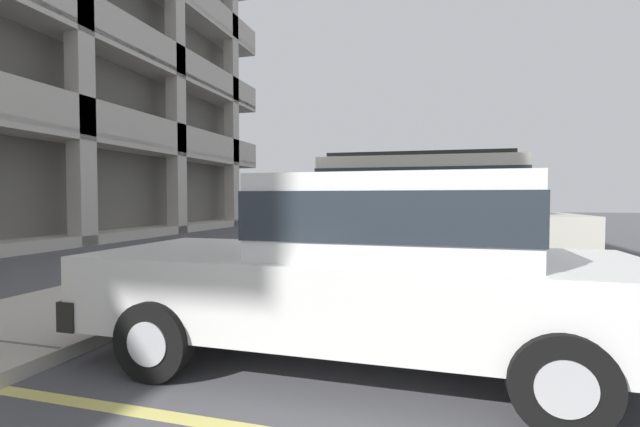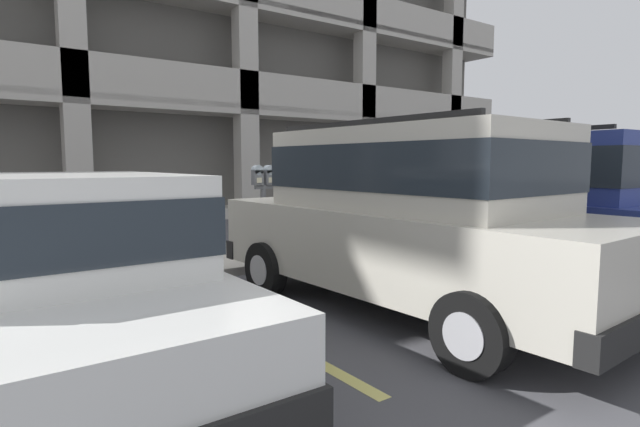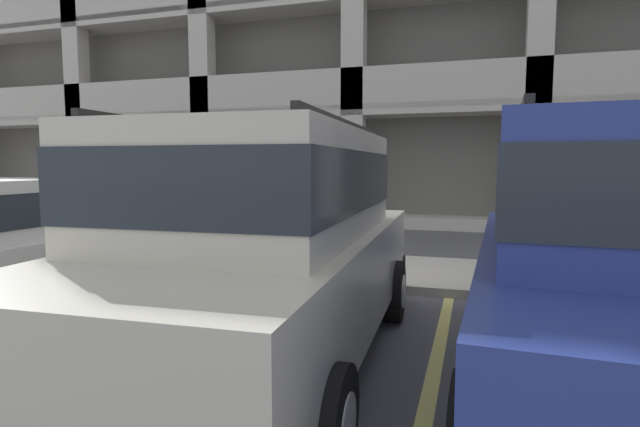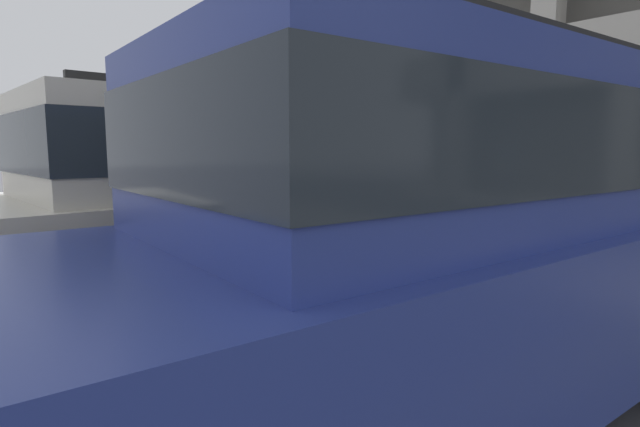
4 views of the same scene
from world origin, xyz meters
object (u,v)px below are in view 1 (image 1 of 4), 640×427
(silver_suv, at_px, (415,216))
(parking_meter_near, at_px, (249,207))
(dark_hatchback, at_px, (418,211))
(parking_meter_far, at_px, (333,208))
(red_sedan, at_px, (369,263))

(silver_suv, bearing_deg, parking_meter_near, 92.30)
(dark_hatchback, distance_m, parking_meter_far, 4.15)
(silver_suv, relative_size, red_sedan, 1.08)
(silver_suv, height_order, red_sedan, silver_suv)
(red_sedan, xyz_separation_m, dark_hatchback, (6.02, -0.11, 0.27))
(parking_meter_far, bearing_deg, red_sedan, -164.31)
(red_sedan, bearing_deg, parking_meter_near, 39.14)
(dark_hatchback, xyz_separation_m, parking_meter_far, (3.16, 2.69, -0.02))
(dark_hatchback, xyz_separation_m, parking_meter_near, (-2.86, 2.68, 0.12))
(parking_meter_near, bearing_deg, silver_suv, -85.37)
(silver_suv, height_order, parking_meter_far, silver_suv)
(red_sedan, distance_m, parking_meter_near, 4.09)
(silver_suv, relative_size, parking_meter_far, 3.35)
(dark_hatchback, distance_m, parking_meter_near, 3.92)
(red_sedan, height_order, parking_meter_near, parking_meter_near)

